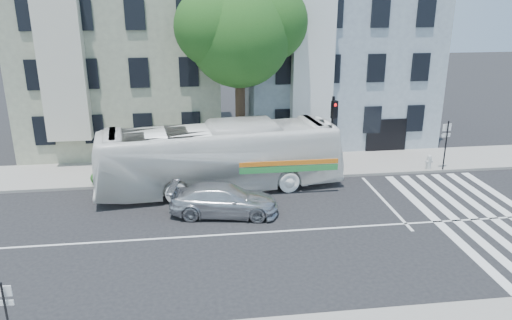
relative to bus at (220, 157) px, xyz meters
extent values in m
plane|color=black|center=(1.40, -5.20, -1.75)|extent=(120.00, 120.00, 0.00)
cube|color=gray|center=(1.40, 2.80, -1.67)|extent=(80.00, 4.00, 0.15)
cube|color=gray|center=(-5.60, 9.80, 3.75)|extent=(12.00, 10.00, 11.00)
cube|color=gray|center=(8.40, 9.80, 3.75)|extent=(12.00, 10.00, 11.00)
cylinder|color=#2D2116|center=(1.40, 3.30, 0.85)|extent=(0.56, 0.56, 5.20)
sphere|color=#1B4215|center=(1.40, 3.30, 5.75)|extent=(5.60, 5.60, 5.60)
sphere|color=#1B4215|center=(3.00, 3.70, 6.45)|extent=(4.40, 4.40, 4.40)
sphere|color=#1B4215|center=(0.00, 3.00, 6.25)|extent=(4.20, 4.20, 4.20)
sphere|color=#1B4215|center=(1.70, 4.50, 7.45)|extent=(3.80, 3.80, 3.80)
sphere|color=#1B4215|center=(0.80, 3.90, 4.75)|extent=(3.40, 3.40, 3.40)
imported|color=white|center=(0.00, 0.00, 0.00)|extent=(4.44, 12.82, 3.50)
imported|color=silver|center=(-0.03, -3.14, -1.03)|extent=(2.82, 5.25, 1.45)
cylinder|color=black|center=(6.09, 0.85, 0.53)|extent=(0.15, 0.15, 4.57)
cube|color=black|center=(6.09, 0.60, 2.16)|extent=(0.38, 0.34, 0.92)
sphere|color=red|center=(6.09, 0.47, 2.44)|extent=(0.17, 0.17, 0.17)
cylinder|color=white|center=(6.09, 0.70, 1.08)|extent=(0.45, 0.22, 0.48)
cylinder|color=#B8B9B4|center=(11.96, 1.10, -1.25)|extent=(0.28, 0.28, 0.69)
sphere|color=#B8B9B4|center=(11.96, 1.10, -0.88)|extent=(0.25, 0.25, 0.25)
cylinder|color=#B8B9B4|center=(11.96, 1.10, -1.16)|extent=(0.49, 0.29, 0.16)
cylinder|color=black|center=(-6.59, -11.91, -0.45)|extent=(0.06, 0.06, 2.30)
cube|color=white|center=(-6.59, -11.81, 0.38)|extent=(0.42, 0.07, 0.32)
cube|color=white|center=(-6.59, -11.81, 0.01)|extent=(0.42, 0.07, 0.17)
cylinder|color=black|center=(12.73, 0.90, -0.17)|extent=(0.08, 0.08, 2.85)
cube|color=white|center=(12.73, 1.00, 0.85)|extent=(0.51, 0.09, 0.40)
cube|color=white|center=(12.73, 1.00, 0.40)|extent=(0.51, 0.09, 0.21)
camera|label=1|loc=(-1.33, -24.21, 8.10)|focal=35.00mm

